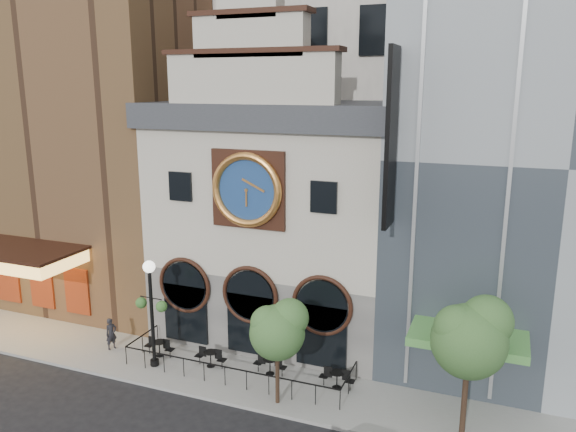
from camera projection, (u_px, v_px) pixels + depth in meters
The scene contains 14 objects.
ground at pixel (212, 402), 23.91m from camera, with size 120.00×120.00×0.00m, color black.
sidewalk at pixel (238, 373), 26.15m from camera, with size 44.00×5.00×0.15m, color gray.
clock_building at pixel (281, 212), 29.46m from camera, with size 12.60×8.78×18.65m.
theater_building at pixel (99, 94), 34.68m from camera, with size 14.00×15.60×25.00m.
retail_building at pixel (557, 152), 26.00m from camera, with size 14.00×14.40×20.00m.
cafe_railing at pixel (238, 363), 26.03m from camera, with size 10.60×2.60×0.90m, color black, non-canonical shape.
bistro_0 at pixel (159, 347), 27.56m from camera, with size 1.58×0.68×0.90m.
bistro_1 at pixel (211, 357), 26.53m from camera, with size 1.58×0.68×0.90m.
bistro_2 at pixel (270, 365), 25.82m from camera, with size 1.58×0.68×0.90m.
bistro_3 at pixel (337, 378), 24.64m from camera, with size 1.58×0.68×0.90m.
pedestrian at pixel (111, 334), 28.23m from camera, with size 0.60×0.39×1.63m, color black.
lamppost at pixel (151, 302), 26.01m from camera, with size 1.67×0.57×5.22m.
tree_left at pixel (278, 328), 22.87m from camera, with size 2.38×2.29×4.58m.
tree_right at pixel (471, 335), 20.53m from camera, with size 2.90×2.79×5.59m.
Camera 1 is at (10.87, -18.78, 13.20)m, focal length 35.00 mm.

